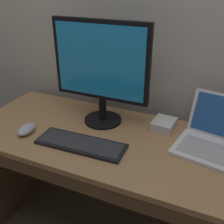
{
  "coord_description": "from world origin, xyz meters",
  "views": [
    {
      "loc": [
        0.37,
        -1.02,
        1.48
      ],
      "look_at": [
        -0.07,
        0.0,
        0.91
      ],
      "focal_mm": 42.95,
      "sensor_mm": 36.0,
      "label": 1
    }
  ],
  "objects": [
    {
      "name": "external_drive_box",
      "position": [
        0.14,
        0.19,
        0.79
      ],
      "size": [
        0.12,
        0.14,
        0.04
      ],
      "primitive_type": "cube",
      "rotation": [
        0.0,
        0.0,
        -0.08
      ],
      "color": "silver",
      "rests_on": "desk"
    },
    {
      "name": "wired_keyboard",
      "position": [
        -0.18,
        -0.12,
        0.78
      ],
      "size": [
        0.43,
        0.16,
        0.02
      ],
      "color": "black",
      "rests_on": "desk"
    },
    {
      "name": "desk",
      "position": [
        0.0,
        -0.01,
        0.56
      ],
      "size": [
        1.63,
        0.62,
        0.77
      ],
      "color": "#A87A4C",
      "rests_on": "ground"
    },
    {
      "name": "laptop_white",
      "position": [
        0.39,
        0.09,
        0.8
      ],
      "size": [
        0.37,
        0.36,
        0.22
      ],
      "color": "white",
      "rests_on": "desk"
    },
    {
      "name": "external_monitor",
      "position": [
        -0.19,
        0.12,
        1.07
      ],
      "size": [
        0.5,
        0.2,
        0.53
      ],
      "color": "black",
      "rests_on": "desk"
    },
    {
      "name": "computer_mouse",
      "position": [
        -0.48,
        -0.13,
        0.79
      ],
      "size": [
        0.08,
        0.12,
        0.04
      ],
      "primitive_type": "ellipsoid",
      "rotation": [
        0.0,
        0.0,
        0.09
      ],
      "color": "#B7B7BC",
      "rests_on": "desk"
    }
  ]
}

